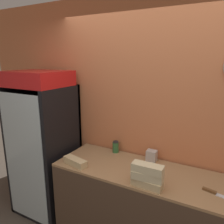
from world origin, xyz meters
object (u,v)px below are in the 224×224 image
sandwich_stack_top (148,168)px  chefs_knife (216,193)px  condiment_jar (116,147)px  sandwich_stack_middle (147,176)px  napkin_dispenser (152,156)px  sandwich_stack_bottom (147,183)px  sandwich_flat_left (75,162)px  beverage_cooler (46,137)px

sandwich_stack_top → chefs_knife: (0.55, 0.17, -0.17)m
sandwich_stack_top → condiment_jar: 0.79m
sandwich_stack_middle → napkin_dispenser: bearing=103.9°
sandwich_stack_bottom → sandwich_stack_top: bearing=0.0°
sandwich_flat_left → condiment_jar: size_ratio=2.15×
sandwich_stack_bottom → sandwich_stack_top: (0.00, 0.00, 0.14)m
sandwich_stack_top → napkin_dispenser: size_ratio=2.30×
sandwich_stack_middle → napkin_dispenser: size_ratio=2.34×
sandwich_stack_bottom → sandwich_flat_left: bearing=178.1°
sandwich_flat_left → napkin_dispenser: 0.84m
sandwich_stack_bottom → chefs_knife: sandwich_stack_bottom is taller
condiment_jar → sandwich_stack_middle: bearing=-41.7°
sandwich_stack_bottom → chefs_knife: size_ratio=0.88×
beverage_cooler → sandwich_stack_top: 1.52m
sandwich_stack_top → condiment_jar: sandwich_stack_top is taller
condiment_jar → sandwich_stack_top: bearing=-41.7°
sandwich_stack_middle → condiment_jar: size_ratio=2.01×
beverage_cooler → sandwich_flat_left: size_ratio=6.25×
chefs_knife → condiment_jar: 1.18m
sandwich_stack_top → napkin_dispenser: bearing=103.9°
sandwich_stack_bottom → sandwich_stack_top: size_ratio=1.01×
sandwich_flat_left → napkin_dispenser: (0.69, 0.48, 0.02)m
sandwich_stack_top → sandwich_stack_middle: bearing=0.0°
beverage_cooler → napkin_dispenser: bearing=8.8°
beverage_cooler → sandwich_flat_left: (0.68, -0.27, -0.07)m
chefs_knife → sandwich_stack_middle: bearing=-162.6°
sandwich_stack_top → napkin_dispenser: 0.54m
sandwich_stack_middle → sandwich_flat_left: (-0.81, 0.03, -0.07)m
beverage_cooler → sandwich_stack_middle: 1.52m
chefs_knife → napkin_dispenser: bearing=153.5°
sandwich_flat_left → condiment_jar: (0.23, 0.49, 0.03)m
beverage_cooler → sandwich_stack_bottom: size_ratio=6.68×
sandwich_stack_middle → condiment_jar: sandwich_stack_middle is taller
sandwich_stack_bottom → sandwich_stack_middle: bearing=0.0°
condiment_jar → sandwich_stack_bottom: bearing=-41.7°
sandwich_stack_top → condiment_jar: (-0.58, 0.52, -0.11)m
beverage_cooler → sandwich_stack_bottom: 1.52m
sandwich_flat_left → beverage_cooler: bearing=158.3°
sandwich_stack_middle → chefs_knife: 0.58m
sandwich_stack_middle → napkin_dispenser: (-0.13, 0.51, -0.05)m
beverage_cooler → chefs_knife: (2.04, -0.13, -0.10)m
beverage_cooler → sandwich_flat_left: beverage_cooler is taller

